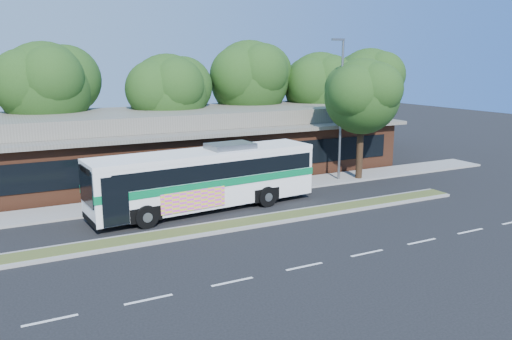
% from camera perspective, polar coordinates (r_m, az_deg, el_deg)
% --- Properties ---
extents(ground, '(120.00, 120.00, 0.00)m').
position_cam_1_polar(ground, '(23.47, -1.04, -6.70)').
color(ground, black).
rests_on(ground, ground).
extents(median_strip, '(26.00, 1.10, 0.15)m').
position_cam_1_polar(median_strip, '(23.96, -1.67, -6.12)').
color(median_strip, '#465725').
rests_on(median_strip, ground).
extents(sidewalk, '(44.00, 2.60, 0.12)m').
position_cam_1_polar(sidewalk, '(29.10, -6.55, -2.93)').
color(sidewalk, gray).
rests_on(sidewalk, ground).
extents(plaza_building, '(33.20, 11.20, 4.45)m').
position_cam_1_polar(plaza_building, '(34.81, -10.44, 2.91)').
color(plaza_building, brown).
rests_on(plaza_building, ground).
extents(lamp_post, '(0.93, 0.18, 9.07)m').
position_cam_1_polar(lamp_post, '(32.45, 9.65, 7.22)').
color(lamp_post, slate).
rests_on(lamp_post, ground).
extents(tree_bg_b, '(6.69, 6.00, 9.00)m').
position_cam_1_polar(tree_bg_b, '(36.31, -22.25, 8.97)').
color(tree_bg_b, black).
rests_on(tree_bg_b, ground).
extents(tree_bg_c, '(6.24, 5.60, 8.26)m').
position_cam_1_polar(tree_bg_c, '(36.89, -9.50, 8.87)').
color(tree_bg_c, black).
rests_on(tree_bg_c, ground).
extents(tree_bg_d, '(6.91, 6.20, 9.37)m').
position_cam_1_polar(tree_bg_d, '(40.45, -0.28, 10.47)').
color(tree_bg_d, black).
rests_on(tree_bg_d, ground).
extents(tree_bg_e, '(6.47, 5.80, 8.50)m').
position_cam_1_polar(tree_bg_e, '(42.64, 7.64, 9.54)').
color(tree_bg_e, black).
rests_on(tree_bg_e, ground).
extents(tree_bg_f, '(6.69, 6.00, 8.92)m').
position_cam_1_polar(tree_bg_f, '(47.06, 13.09, 9.96)').
color(tree_bg_f, black).
rests_on(tree_bg_f, ground).
extents(transit_bus, '(12.34, 3.75, 3.41)m').
position_cam_1_polar(transit_bus, '(26.13, -5.70, -0.48)').
color(transit_bus, white).
rests_on(transit_bus, ground).
extents(sidewalk_tree, '(5.40, 4.84, 7.90)m').
position_cam_1_polar(sidewalk_tree, '(33.34, 12.39, 8.42)').
color(sidewalk_tree, black).
rests_on(sidewalk_tree, ground).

